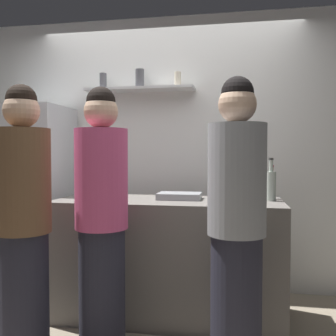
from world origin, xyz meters
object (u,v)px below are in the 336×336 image
(wine_bottle_pale_glass, at_px, (271,185))
(person_grey_hoodie, at_px, (237,227))
(wine_bottle_amber_glass, at_px, (272,186))
(water_bottle_plastic, at_px, (214,187))
(wine_bottle_dark_glass, at_px, (220,189))
(person_pink_top, at_px, (102,221))
(utensil_holder, at_px, (102,189))
(person_brown_jacket, at_px, (23,225))
(refrigerator, at_px, (34,199))
(baking_pan, at_px, (179,196))

(wine_bottle_pale_glass, distance_m, person_grey_hoodie, 0.83)
(wine_bottle_amber_glass, bearing_deg, wine_bottle_pale_glass, -97.57)
(water_bottle_plastic, bearing_deg, wine_bottle_pale_glass, 5.37)
(wine_bottle_dark_glass, height_order, person_pink_top, person_pink_top)
(utensil_holder, height_order, person_pink_top, person_pink_top)
(wine_bottle_amber_glass, bearing_deg, person_pink_top, -144.52)
(person_grey_hoodie, xyz_separation_m, person_pink_top, (-0.86, 0.09, -0.01))
(wine_bottle_dark_glass, relative_size, person_brown_jacket, 0.16)
(utensil_holder, height_order, wine_bottle_pale_glass, wine_bottle_pale_glass)
(utensil_holder, distance_m, person_pink_top, 0.81)
(wine_bottle_amber_glass, bearing_deg, utensil_holder, -177.53)
(wine_bottle_dark_glass, height_order, person_brown_jacket, person_brown_jacket)
(refrigerator, xyz_separation_m, wine_bottle_amber_glass, (2.14, -0.14, 0.17))
(refrigerator, xyz_separation_m, utensil_holder, (0.74, -0.20, 0.13))
(refrigerator, xyz_separation_m, water_bottle_plastic, (1.70, -0.31, 0.17))
(wine_bottle_pale_glass, height_order, person_grey_hoodie, person_grey_hoodie)
(wine_bottle_pale_glass, xyz_separation_m, water_bottle_plastic, (-0.43, -0.04, -0.02))
(refrigerator, relative_size, water_bottle_plastic, 7.61)
(wine_bottle_amber_glass, distance_m, person_grey_hoodie, 0.95)
(person_grey_hoodie, height_order, person_brown_jacket, person_grey_hoodie)
(person_pink_top, distance_m, person_brown_jacket, 0.48)
(baking_pan, bearing_deg, utensil_holder, 173.22)
(utensil_holder, relative_size, person_grey_hoodie, 0.13)
(wine_bottle_pale_glass, height_order, wine_bottle_dark_glass, wine_bottle_pale_glass)
(baking_pan, bearing_deg, wine_bottle_pale_glass, 1.15)
(wine_bottle_dark_glass, distance_m, water_bottle_plastic, 0.21)
(person_grey_hoodie, height_order, person_pink_top, person_grey_hoodie)
(wine_bottle_amber_glass, relative_size, person_brown_jacket, 0.16)
(utensil_holder, distance_m, person_brown_jacket, 0.97)
(utensil_holder, height_order, wine_bottle_dark_glass, wine_bottle_dark_glass)
(wine_bottle_pale_glass, relative_size, water_bottle_plastic, 1.45)
(refrigerator, xyz_separation_m, wine_bottle_dark_glass, (1.75, -0.50, 0.17))
(wine_bottle_dark_glass, xyz_separation_m, person_brown_jacket, (-1.18, -0.64, -0.18))
(baking_pan, xyz_separation_m, person_brown_jacket, (-0.84, -0.86, -0.10))
(refrigerator, distance_m, water_bottle_plastic, 1.73)
(wine_bottle_dark_glass, bearing_deg, person_pink_top, -149.29)
(person_grey_hoodie, bearing_deg, utensil_holder, 117.52)
(wine_bottle_pale_glass, height_order, person_pink_top, person_pink_top)
(wine_bottle_pale_glass, xyz_separation_m, person_brown_jacket, (-1.55, -0.88, -0.20))
(refrigerator, xyz_separation_m, person_brown_jacket, (0.58, -1.14, -0.01))
(baking_pan, height_order, wine_bottle_dark_glass, wine_bottle_dark_glass)
(wine_bottle_pale_glass, relative_size, person_grey_hoodie, 0.19)
(refrigerator, relative_size, person_brown_jacket, 1.01)
(wine_bottle_amber_glass, distance_m, person_brown_jacket, 1.87)
(wine_bottle_amber_glass, bearing_deg, refrigerator, 176.30)
(wine_bottle_pale_glass, height_order, person_brown_jacket, person_brown_jacket)
(baking_pan, relative_size, water_bottle_plastic, 1.50)
(baking_pan, height_order, person_brown_jacket, person_brown_jacket)
(wine_bottle_amber_glass, xyz_separation_m, person_pink_top, (-1.13, -0.81, -0.18))
(wine_bottle_pale_glass, bearing_deg, utensil_holder, 177.24)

